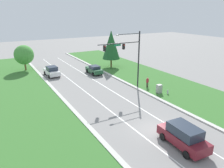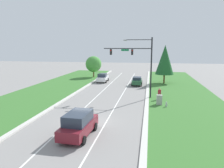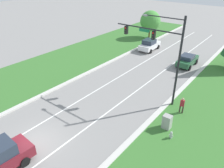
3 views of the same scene
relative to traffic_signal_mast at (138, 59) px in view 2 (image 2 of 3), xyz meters
The scene contains 15 objects.
ground_plane 13.55m from the traffic_signal_mast, 110.17° to the right, with size 160.00×160.00×0.00m, color gray.
curb_strip_right 12.91m from the traffic_signal_mast, 83.06° to the right, with size 0.50×90.00×0.15m.
curb_strip_left 16.21m from the traffic_signal_mast, 130.58° to the right, with size 0.50×90.00×0.15m.
grass_verge_right 14.47m from the traffic_signal_mast, 60.05° to the right, with size 10.00×90.00×0.08m.
lane_stripe_inner_left 14.22m from the traffic_signal_mast, 117.62° to the right, with size 0.14×81.00×0.01m.
lane_stripe_inner_right 13.10m from the traffic_signal_mast, 101.95° to the right, with size 0.14×81.00×0.01m.
traffic_signal_mast is the anchor object (origin of this frame).
white_sedan 16.09m from the traffic_signal_mast, 121.70° to the left, with size 2.21×4.54×1.80m.
forest_sedan 11.54m from the traffic_signal_mast, 93.86° to the left, with size 1.99×4.31×1.61m.
burgundy_suv 15.98m from the traffic_signal_mast, 105.25° to the right, with size 2.32×4.90×2.04m.
utility_cabinet 6.90m from the traffic_signal_mast, 51.32° to the right, with size 0.70×0.60×1.32m.
pedestrian 5.71m from the traffic_signal_mast, 15.33° to the right, with size 0.43×0.32×1.69m.
fire_hydrant 8.01m from the traffic_signal_mast, 50.71° to the right, with size 0.34×0.20×0.70m.
conifer_near_right_tree 13.96m from the traffic_signal_mast, 70.99° to the left, with size 3.61×3.61×7.67m.
oak_near_left_tree 22.79m from the traffic_signal_mast, 120.96° to the left, with size 3.80×3.80×5.09m.
Camera 2 is at (5.90, -19.71, 7.39)m, focal length 35.00 mm.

